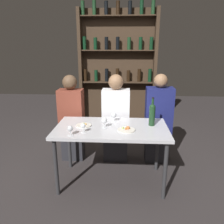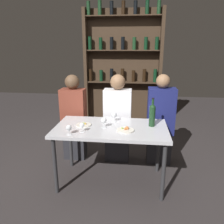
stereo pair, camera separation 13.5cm
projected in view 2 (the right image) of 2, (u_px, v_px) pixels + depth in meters
name	position (u px, v px, depth m)	size (l,w,h in m)	color
ground_plane	(111.00, 181.00, 2.75)	(10.00, 10.00, 0.00)	#332D2D
dining_table	(111.00, 132.00, 2.56)	(1.31, 0.71, 0.72)	silver
wine_rack_wall	(123.00, 66.00, 4.24)	(1.49, 0.21, 2.41)	#38281C
wine_bottle	(152.00, 114.00, 2.53)	(0.07, 0.07, 0.34)	#19381E
wine_glass_0	(104.00, 121.00, 2.50)	(0.07, 0.07, 0.12)	silver
wine_glass_1	(69.00, 128.00, 2.30)	(0.06, 0.06, 0.11)	silver
wine_glass_2	(114.00, 115.00, 2.70)	(0.07, 0.07, 0.12)	silver
wine_glass_3	(82.00, 126.00, 2.38)	(0.06, 0.06, 0.10)	silver
food_plate_0	(125.00, 130.00, 2.43)	(0.20, 0.20, 0.05)	silver
food_plate_1	(84.00, 125.00, 2.59)	(0.18, 0.18, 0.04)	silver
seated_person_left	(74.00, 120.00, 3.17)	(0.34, 0.22, 1.25)	#26262B
seated_person_center	(117.00, 121.00, 3.11)	(0.38, 0.22, 1.26)	#26262B
seated_person_right	(160.00, 123.00, 3.04)	(0.37, 0.22, 1.27)	#26262B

